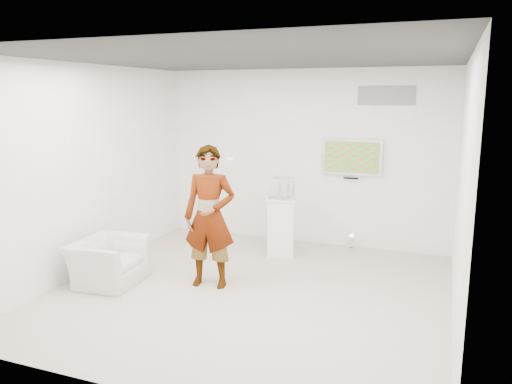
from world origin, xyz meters
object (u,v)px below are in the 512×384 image
armchair (108,262)px  pedestal (281,226)px  person (210,217)px  tv (352,157)px  floor_uplight (351,242)px

armchair → pedestal: 2.75m
person → armchair: size_ratio=2.04×
tv → floor_uplight: 1.43m
person → armchair: person is taller
person → pedestal: person is taller
floor_uplight → tv: bearing=113.1°
armchair → floor_uplight: 3.94m
tv → floor_uplight: (0.07, -0.16, -1.42)m
tv → armchair: bearing=-134.2°
floor_uplight → armchair: bearing=-136.6°
armchair → floor_uplight: armchair is taller
person → tv: bearing=50.5°
tv → pedestal: tv is taller
pedestal → floor_uplight: (1.03, 0.66, -0.34)m
tv → person: size_ratio=0.52×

